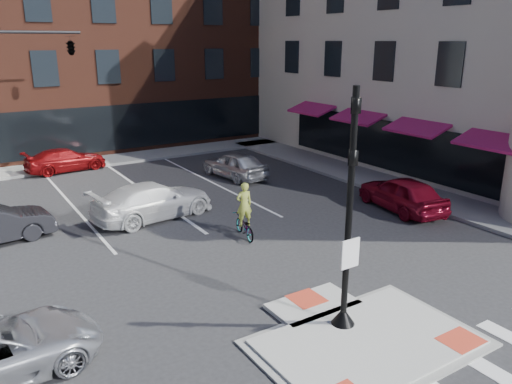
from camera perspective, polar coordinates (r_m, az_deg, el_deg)
ground at (r=13.20m, az=11.07°, el=-15.71°), size 120.00×120.00×0.00m
refuge_island at (r=13.02m, az=11.89°, el=-16.00°), size 5.40×4.65×0.13m
sidewalk_e at (r=26.79m, az=13.32°, el=1.42°), size 3.00×24.00×0.15m
sidewalk_n at (r=32.55m, az=-12.20°, el=4.22°), size 26.00×3.00×0.15m
building_n at (r=41.33m, az=-18.05°, el=17.24°), size 24.40×18.40×15.50m
building_e at (r=35.25m, az=25.33°, el=17.06°), size 21.90×23.90×17.70m
building_far_right at (r=64.14m, az=-17.89°, el=15.27°), size 12.00×12.00×12.00m
signal_pole at (r=12.36m, az=10.43°, el=-5.67°), size 0.60×0.60×5.98m
mast_arm_signal at (r=26.25m, az=-23.50°, el=13.78°), size 6.10×2.24×8.00m
red_sedan at (r=22.30m, az=16.35°, el=-0.15°), size 2.44×4.62×1.50m
white_pickup at (r=20.89m, az=-11.65°, el=-0.97°), size 5.35×2.80×1.48m
bg_car_silver at (r=26.56m, az=-2.43°, el=3.16°), size 2.26×4.40×1.43m
bg_car_red at (r=29.89m, az=-20.92°, el=3.45°), size 4.52×2.22×1.26m
cyclist at (r=18.48m, az=-1.35°, el=-3.10°), size 0.86×1.73×2.12m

